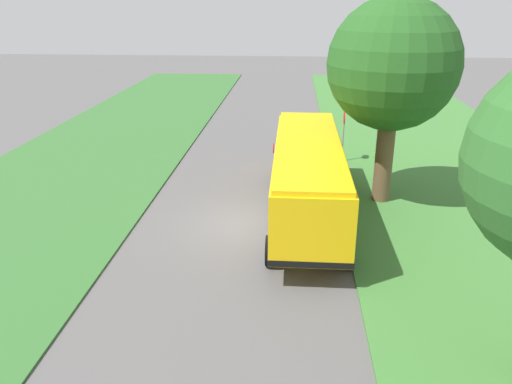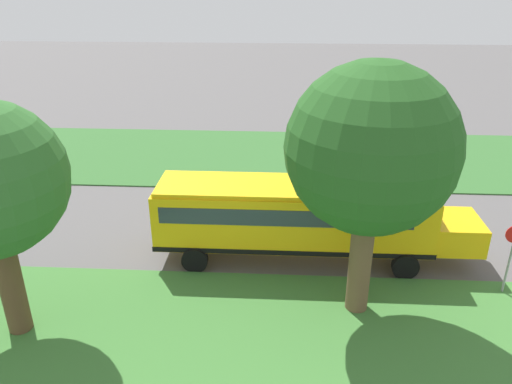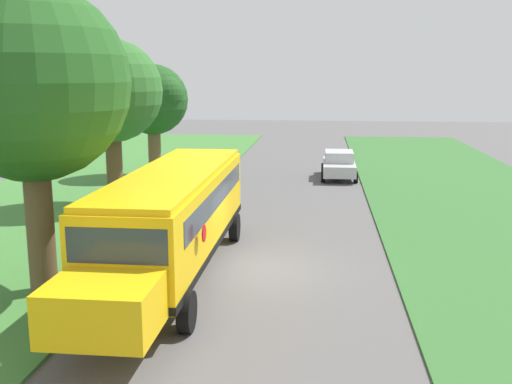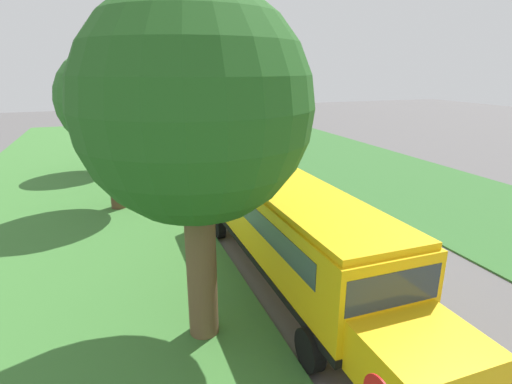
% 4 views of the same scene
% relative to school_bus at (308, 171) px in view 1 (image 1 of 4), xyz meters
% --- Properties ---
extents(ground_plane, '(120.00, 120.00, 0.00)m').
position_rel_school_bus_xyz_m(ground_plane, '(2.58, 0.88, -1.92)').
color(ground_plane, '#565454').
extents(grass_verge, '(12.00, 80.00, 0.08)m').
position_rel_school_bus_xyz_m(grass_verge, '(-7.42, 0.88, -1.88)').
color(grass_verge, '#3D7533').
rests_on(grass_verge, ground).
extents(grass_far_side, '(10.00, 80.00, 0.07)m').
position_rel_school_bus_xyz_m(grass_far_side, '(11.58, 0.88, -1.89)').
color(grass_far_side, '#33662D').
rests_on(grass_far_side, ground).
extents(school_bus, '(2.84, 12.42, 3.16)m').
position_rel_school_bus_xyz_m(school_bus, '(0.00, 0.00, 0.00)').
color(school_bus, yellow).
rests_on(school_bus, ground).
extents(oak_tree_beside_bus, '(5.18, 5.18, 8.36)m').
position_rel_school_bus_xyz_m(oak_tree_beside_bus, '(-3.18, -1.72, 3.77)').
color(oak_tree_beside_bus, brown).
rests_on(oak_tree_beside_bus, ground).
extents(stop_sign, '(0.08, 0.68, 2.74)m').
position_rel_school_bus_xyz_m(stop_sign, '(-2.02, -7.20, -0.19)').
color(stop_sign, gray).
rests_on(stop_sign, ground).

